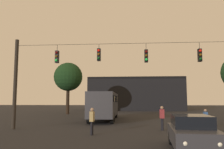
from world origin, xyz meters
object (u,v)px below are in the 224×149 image
car_near_right (192,132)px  pedestrian_crossing_left (206,119)px  pedestrian_crossing_center (92,120)px  tree_behind_building (68,77)px  city_bus (105,103)px  pedestrian_crossing_right (162,117)px

car_near_right → pedestrian_crossing_left: pedestrian_crossing_left is taller
car_near_right → pedestrian_crossing_center: (-5.13, 4.30, 0.17)m
pedestrian_crossing_center → tree_behind_building: (-7.61, 22.40, 5.00)m
city_bus → tree_behind_building: size_ratio=1.33×
city_bus → pedestrian_crossing_left: size_ratio=7.09×
pedestrian_crossing_center → pedestrian_crossing_right: bearing=29.6°
car_near_right → pedestrian_crossing_right: 7.02m
pedestrian_crossing_right → tree_behind_building: bearing=122.1°
pedestrian_crossing_right → tree_behind_building: (-12.37, 19.69, 4.97)m
car_near_right → pedestrian_crossing_right: size_ratio=2.53×
pedestrian_crossing_center → tree_behind_building: 24.18m
city_bus → pedestrian_crossing_center: bearing=-87.8°
car_near_right → pedestrian_crossing_center: 6.70m
city_bus → tree_behind_building: bearing=123.2°
pedestrian_crossing_right → car_near_right: bearing=-87.0°
pedestrian_crossing_right → city_bus: bearing=120.7°
pedestrian_crossing_left → pedestrian_crossing_right: bearing=-178.8°
car_near_right → pedestrian_crossing_center: size_ratio=2.62×
pedestrian_crossing_center → tree_behind_building: bearing=108.8°
city_bus → tree_behind_building: (-7.16, 10.95, 4.10)m
city_bus → car_near_right: 16.75m
city_bus → tree_behind_building: 13.71m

